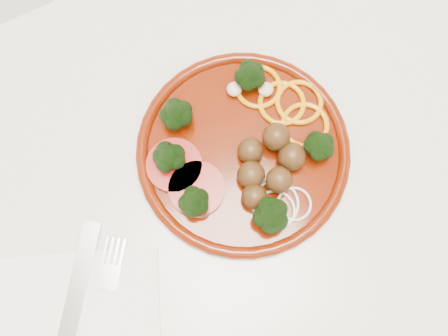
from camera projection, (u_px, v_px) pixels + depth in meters
name	position (u px, v px, depth m)	size (l,w,h in m)	color
counter	(137.00, 270.00, 0.99)	(2.40, 0.60, 0.90)	silver
plate	(243.00, 152.00, 0.57)	(0.25, 0.25, 0.05)	#4F1202
napkin	(78.00, 336.00, 0.53)	(0.18, 0.18, 0.00)	white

